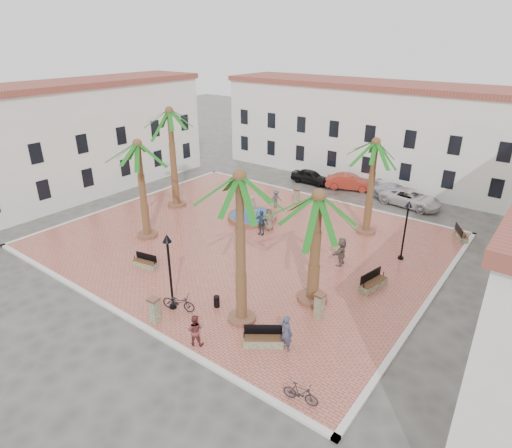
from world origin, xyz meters
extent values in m
plane|color=#56544F|center=(0.00, 0.00, 0.00)|extent=(120.00, 120.00, 0.00)
cube|color=#C36653|center=(0.00, 0.00, 0.07)|extent=(26.00, 22.00, 0.15)
cube|color=silver|center=(0.00, 11.00, 0.08)|extent=(26.30, 0.30, 0.16)
cube|color=silver|center=(0.00, -11.00, 0.08)|extent=(26.30, 0.30, 0.16)
cube|color=silver|center=(13.00, 0.00, 0.08)|extent=(0.30, 22.30, 0.16)
cube|color=silver|center=(-13.00, 0.00, 0.08)|extent=(0.30, 22.30, 0.16)
cube|color=white|center=(0.00, 20.00, 4.50)|extent=(30.00, 7.00, 9.00)
cube|color=brown|center=(0.00, 20.00, 9.25)|extent=(30.40, 7.40, 0.50)
cube|color=black|center=(-13.12, 16.52, 2.20)|extent=(1.00, 0.12, 1.60)
cube|color=black|center=(-9.38, 16.52, 2.20)|extent=(1.00, 0.12, 1.60)
cube|color=black|center=(-5.62, 16.52, 2.20)|extent=(1.00, 0.12, 1.60)
cube|color=black|center=(-1.88, 16.52, 2.20)|extent=(1.00, 0.12, 1.60)
cube|color=black|center=(1.88, 16.52, 2.20)|extent=(1.00, 0.12, 1.60)
cube|color=black|center=(5.62, 16.52, 2.20)|extent=(1.00, 0.12, 1.60)
cube|color=black|center=(9.38, 16.52, 2.20)|extent=(1.00, 0.12, 1.60)
cube|color=black|center=(13.12, 16.52, 2.20)|extent=(1.00, 0.12, 1.60)
cube|color=black|center=(-13.12, 16.52, 5.20)|extent=(1.00, 0.12, 1.60)
cube|color=black|center=(-9.38, 16.52, 5.20)|extent=(1.00, 0.12, 1.60)
cube|color=black|center=(-5.62, 16.52, 5.20)|extent=(1.00, 0.12, 1.60)
cube|color=black|center=(-1.88, 16.52, 5.20)|extent=(1.00, 0.12, 1.60)
cube|color=black|center=(1.88, 16.52, 5.20)|extent=(1.00, 0.12, 1.60)
cube|color=black|center=(5.62, 16.52, 5.20)|extent=(1.00, 0.12, 1.60)
cube|color=black|center=(9.38, 16.52, 5.20)|extent=(1.00, 0.12, 1.60)
cube|color=black|center=(13.12, 16.52, 5.20)|extent=(1.00, 0.12, 1.60)
cube|color=black|center=(16.54, -9.49, 2.20)|extent=(0.12, 1.00, 1.60)
cube|color=black|center=(16.54, -5.77, 2.20)|extent=(0.12, 1.00, 1.60)
cube|color=black|center=(16.54, -2.06, 2.20)|extent=(0.12, 1.00, 1.60)
cube|color=black|center=(16.54, -9.49, 5.20)|extent=(0.12, 1.00, 1.60)
cube|color=black|center=(16.54, -5.77, 5.20)|extent=(0.12, 1.00, 1.60)
cube|color=white|center=(-19.00, 0.00, 4.75)|extent=(6.00, 24.00, 9.50)
cube|color=brown|center=(-19.00, 0.00, 9.75)|extent=(6.40, 24.40, 0.50)
cube|color=black|center=(-16.02, -6.00, 2.20)|extent=(0.12, 1.00, 1.60)
cube|color=black|center=(-16.02, -2.00, 2.20)|extent=(0.12, 1.00, 1.60)
cube|color=black|center=(-16.02, 2.00, 2.20)|extent=(0.12, 1.00, 1.60)
cube|color=black|center=(-16.02, 6.00, 2.20)|extent=(0.12, 1.00, 1.60)
cube|color=black|center=(-16.02, 10.00, 2.20)|extent=(0.12, 1.00, 1.60)
cube|color=black|center=(-16.02, -6.00, 5.20)|extent=(0.12, 1.00, 1.60)
cube|color=black|center=(-16.02, -2.00, 5.20)|extent=(0.12, 1.00, 1.60)
cube|color=black|center=(-16.02, 2.00, 5.20)|extent=(0.12, 1.00, 1.60)
cube|color=black|center=(-16.02, 6.00, 5.20)|extent=(0.12, 1.00, 1.60)
cube|color=black|center=(-16.02, 10.00, 5.20)|extent=(0.12, 1.00, 1.60)
cylinder|color=#8E563F|center=(-1.82, 3.20, 0.33)|extent=(3.85, 3.85, 0.37)
cylinder|color=#194C8C|center=(-1.82, 3.20, 0.50)|extent=(3.39, 3.39, 0.05)
cylinder|color=gray|center=(-1.82, 3.20, 0.52)|extent=(0.82, 0.82, 0.73)
cylinder|color=gray|center=(-1.82, 3.20, 1.25)|extent=(0.55, 0.55, 1.10)
sphere|color=gray|center=(-1.82, 3.20, 1.94)|extent=(0.40, 0.40, 0.40)
cylinder|color=#8E563F|center=(-8.84, 1.64, 0.27)|extent=(1.57, 1.57, 0.23)
cylinder|color=brown|center=(-8.84, 1.64, 4.28)|extent=(0.51, 0.51, 7.79)
sphere|color=brown|center=(-8.84, 1.64, 8.18)|extent=(0.69, 0.69, 0.69)
cylinder|color=#8E563F|center=(-6.01, -3.92, 0.26)|extent=(1.47, 1.47, 0.22)
cylinder|color=brown|center=(-6.01, -3.92, 3.69)|extent=(0.48, 0.48, 6.64)
sphere|color=brown|center=(-6.01, -3.92, 7.01)|extent=(0.64, 0.64, 0.64)
cylinder|color=#8E563F|center=(5.82, -7.59, 0.26)|extent=(1.45, 1.45, 0.22)
cylinder|color=brown|center=(5.82, -7.59, 4.14)|extent=(0.47, 0.47, 7.55)
sphere|color=brown|center=(5.82, -7.59, 7.91)|extent=(0.63, 0.63, 0.63)
cylinder|color=#8E563F|center=(7.81, -3.82, 0.28)|extent=(1.68, 1.68, 0.25)
cylinder|color=brown|center=(7.81, -3.82, 3.36)|extent=(0.54, 0.54, 5.91)
sphere|color=brown|center=(7.81, -3.82, 6.32)|extent=(0.73, 0.73, 0.73)
cylinder|color=#8E563F|center=(6.47, 6.40, 0.26)|extent=(1.43, 1.43, 0.21)
cylinder|color=brown|center=(6.47, 6.40, 3.66)|extent=(0.47, 0.47, 6.60)
sphere|color=brown|center=(6.47, 6.40, 6.96)|extent=(0.63, 0.63, 0.63)
cube|color=gray|center=(-2.50, -7.03, 0.34)|extent=(1.75, 0.84, 0.37)
cube|color=#56351E|center=(-2.50, -7.03, 0.55)|extent=(1.65, 0.77, 0.06)
cube|color=black|center=(-2.54, -6.83, 0.80)|extent=(1.56, 0.36, 0.47)
cylinder|color=black|center=(-3.28, -7.19, 0.66)|extent=(0.05, 0.05, 0.28)
cylinder|color=black|center=(-1.73, -6.88, 0.66)|extent=(0.05, 0.05, 0.28)
cube|color=gray|center=(7.89, -8.55, 0.36)|extent=(1.89, 1.60, 0.43)
cube|color=#56351E|center=(7.89, -8.55, 0.61)|extent=(1.77, 1.50, 0.06)
cube|color=black|center=(7.75, -8.36, 0.89)|extent=(1.49, 1.11, 0.53)
cylinder|color=black|center=(7.16, -9.08, 0.74)|extent=(0.05, 0.05, 0.32)
cylinder|color=black|center=(8.62, -8.02, 0.74)|extent=(0.05, 0.05, 0.32)
cube|color=gray|center=(10.04, -0.69, 0.37)|extent=(1.03, 2.08, 0.44)
cube|color=#56351E|center=(10.04, -0.69, 0.63)|extent=(0.95, 1.96, 0.07)
cube|color=black|center=(9.80, -0.63, 0.92)|extent=(0.46, 1.85, 0.55)
cylinder|color=black|center=(9.84, -1.61, 0.76)|extent=(0.05, 0.05, 0.33)
cylinder|color=black|center=(10.25, 0.23, 0.76)|extent=(0.05, 0.05, 0.33)
cube|color=gray|center=(12.40, 9.48, 0.35)|extent=(1.32, 1.81, 0.39)
cube|color=#56351E|center=(12.40, 9.48, 0.57)|extent=(1.23, 1.70, 0.06)
cube|color=black|center=(12.21, 9.37, 0.84)|extent=(0.84, 1.49, 0.49)
cylinder|color=black|center=(12.80, 8.74, 0.69)|extent=(0.05, 0.05, 0.29)
cylinder|color=black|center=(12.00, 10.21, 0.69)|extent=(0.05, 0.05, 0.29)
cylinder|color=black|center=(2.18, -8.99, 0.24)|extent=(0.39, 0.39, 0.17)
cylinder|color=black|center=(2.18, -8.99, 2.21)|extent=(0.13, 0.13, 3.91)
cone|color=black|center=(2.18, -8.99, 4.33)|extent=(0.48, 0.48, 0.43)
sphere|color=beige|center=(2.18, -8.99, 4.17)|extent=(0.26, 0.26, 0.26)
cylinder|color=black|center=(10.04, 3.86, 0.23)|extent=(0.36, 0.36, 0.16)
cylinder|color=black|center=(10.04, 3.86, 2.06)|extent=(0.12, 0.12, 3.62)
cone|color=black|center=(10.04, 3.86, 4.03)|extent=(0.44, 0.44, 0.40)
sphere|color=beige|center=(10.04, 3.86, 3.88)|extent=(0.24, 0.24, 0.24)
cube|color=gray|center=(2.39, -10.40, 0.80)|extent=(0.44, 0.44, 1.30)
cube|color=#8E563F|center=(2.39, -10.40, 1.50)|extent=(0.54, 0.54, 0.10)
cube|color=gray|center=(-0.71, 8.12, 0.81)|extent=(0.42, 0.42, 1.31)
cube|color=#8E563F|center=(-0.71, 8.12, 1.51)|extent=(0.53, 0.53, 0.10)
cube|color=gray|center=(8.87, -5.00, 0.81)|extent=(0.42, 0.42, 1.31)
cube|color=#8E563F|center=(8.87, -5.00, 1.51)|extent=(0.53, 0.53, 0.10)
cylinder|color=black|center=(4.00, -7.50, 0.47)|extent=(0.33, 0.33, 0.64)
imported|color=#3B4057|center=(8.88, -8.10, 1.08)|extent=(0.73, 0.52, 1.86)
imported|color=black|center=(2.58, -8.94, 0.64)|extent=(1.99, 1.20, 0.99)
imported|color=brown|center=(5.26, -10.40, 0.96)|extent=(0.98, 0.91, 1.62)
imported|color=black|center=(11.09, -10.40, 0.60)|extent=(1.56, 0.68, 0.90)
imported|color=#7D6354|center=(0.44, 2.36, 1.08)|extent=(1.07, 0.88, 1.87)
imported|color=#314051|center=(0.46, 1.36, 1.09)|extent=(1.12, 0.50, 1.89)
imported|color=#47464B|center=(-1.74, 6.43, 0.94)|extent=(0.90, 1.16, 1.58)
imported|color=#655850|center=(7.22, 0.75, 1.09)|extent=(0.67, 1.77, 1.88)
imported|color=black|center=(-2.95, 14.27, 0.68)|extent=(4.00, 1.62, 1.36)
imported|color=#AD2F20|center=(1.01, 14.89, 0.74)|extent=(4.75, 3.00, 1.48)
imported|color=silver|center=(5.66, 14.61, 0.70)|extent=(5.14, 3.03, 1.40)
imported|color=silver|center=(7.15, 14.05, 0.72)|extent=(5.46, 3.03, 1.45)
camera|label=1|loc=(17.39, -21.68, 13.66)|focal=30.00mm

